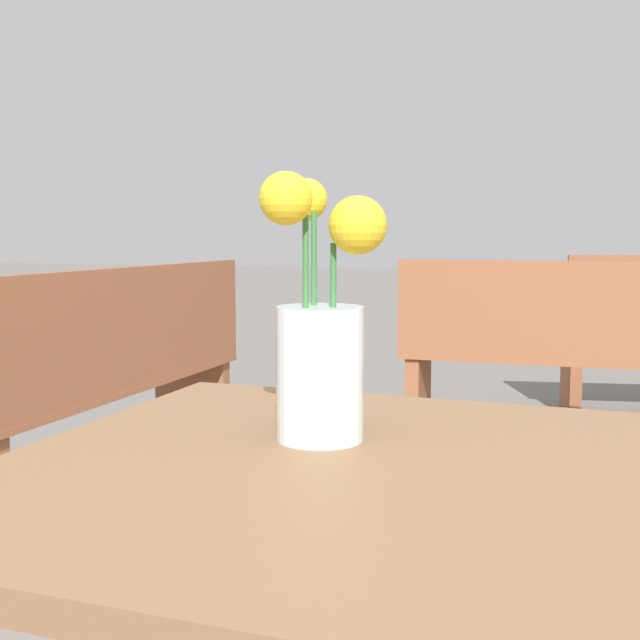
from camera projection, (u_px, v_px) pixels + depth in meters
The scene contains 4 objects.
table_front at pixel (358, 576), 0.85m from camera, with size 0.76×0.72×0.72m.
flower_vase at pixel (321, 346), 0.93m from camera, with size 0.14×0.15×0.31m.
bench_near at pixel (613, 356), 3.23m from camera, with size 1.75×0.43×0.85m.
bench_middle at pixel (116, 383), 2.73m from camera, with size 0.36×1.43×0.85m.
Camera 1 is at (0.24, -0.78, 0.96)m, focal length 45.00 mm.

